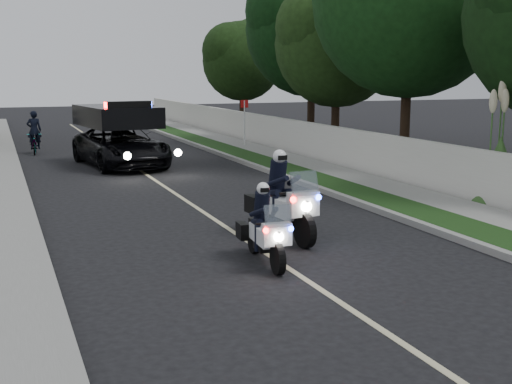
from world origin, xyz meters
The scene contains 18 objects.
ground centered at (0.00, 0.00, 0.00)m, with size 120.00×120.00×0.00m, color black.
curb_right centered at (4.10, 10.00, 0.07)m, with size 0.20×60.00×0.15m, color gray.
grass_verge centered at (4.80, 10.00, 0.08)m, with size 1.20×60.00×0.16m, color #193814.
sidewalk_right centered at (6.10, 10.00, 0.08)m, with size 1.40×60.00×0.16m, color gray.
property_wall centered at (7.10, 10.00, 0.75)m, with size 0.22×60.00×1.50m, color beige.
curb_left centered at (-4.10, 10.00, 0.07)m, with size 0.20×60.00×0.15m, color gray.
lane_marking centered at (0.00, 10.00, 0.00)m, with size 0.12×50.00×0.01m, color #BFB78C.
police_moto_left centered at (-0.26, -0.58, 0.00)m, with size 0.62×1.78×1.51m, color white, non-canonical shape.
police_moto_right centered at (0.82, 1.05, 0.00)m, with size 0.78×2.23×1.89m, color silver, non-canonical shape.
police_suv centered at (-0.42, 13.27, 0.00)m, with size 2.53×5.47×2.66m, color black.
bicycle centered at (-3.21, 18.57, 0.00)m, with size 0.61×1.74×0.91m, color black.
cyclist centered at (-3.21, 18.57, 0.00)m, with size 0.60×0.40×1.67m, color black.
sign_post centered at (6.00, 17.13, 0.00)m, with size 0.36×0.36×2.32m, color #AC0C23, non-canonical shape.
pampas_mid centered at (7.60, 2.16, 0.00)m, with size 1.44×1.44×4.11m, color beige, non-canonical shape.
tree_right_b centered at (9.35, 9.14, 0.00)m, with size 7.12×7.12×11.86m, color #163F15, non-canonical shape.
tree_right_c centered at (9.67, 17.63, 0.00)m, with size 6.41×6.41×10.68m, color black, non-canonical shape.
tree_right_d centered at (9.34, 14.52, 0.00)m, with size 5.47×5.47×9.11m, color #214015, non-canonical shape.
tree_right_e centered at (9.59, 27.05, 0.00)m, with size 4.87×4.87×8.11m, color #183310, non-canonical shape.
Camera 1 is at (-4.78, -11.54, 3.50)m, focal length 46.23 mm.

